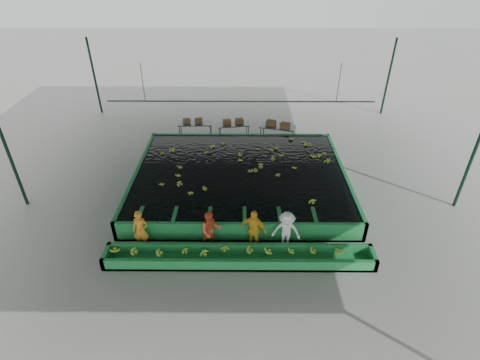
{
  "coord_description": "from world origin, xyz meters",
  "views": [
    {
      "loc": [
        0.1,
        -13.68,
        10.15
      ],
      "look_at": [
        0.0,
        0.5,
        1.0
      ],
      "focal_mm": 28.0,
      "sensor_mm": 36.0,
      "label": 1
    }
  ],
  "objects_px": {
    "worker_a": "(141,230)",
    "box_stack_left": "(193,123)",
    "worker_d": "(286,231)",
    "packing_table_right": "(277,134)",
    "sorting_trough": "(239,257)",
    "packing_table_left": "(196,130)",
    "box_stack_mid": "(233,123)",
    "worker_b": "(211,230)",
    "worker_c": "(253,230)",
    "flotation_tank": "(240,178)",
    "packing_table_mid": "(234,131)",
    "box_stack_right": "(278,127)"
  },
  "relations": [
    {
      "from": "box_stack_mid",
      "to": "flotation_tank",
      "type": "bearing_deg",
      "value": -85.22
    },
    {
      "from": "packing_table_right",
      "to": "box_stack_mid",
      "type": "height_order",
      "value": "box_stack_mid"
    },
    {
      "from": "flotation_tank",
      "to": "worker_c",
      "type": "xyz_separation_m",
      "value": [
        0.53,
        -4.3,
        0.44
      ]
    },
    {
      "from": "worker_c",
      "to": "packing_table_left",
      "type": "height_order",
      "value": "worker_c"
    },
    {
      "from": "sorting_trough",
      "to": "packing_table_left",
      "type": "xyz_separation_m",
      "value": [
        -2.73,
        10.49,
        0.21
      ]
    },
    {
      "from": "flotation_tank",
      "to": "worker_d",
      "type": "height_order",
      "value": "worker_d"
    },
    {
      "from": "worker_b",
      "to": "worker_c",
      "type": "height_order",
      "value": "worker_c"
    },
    {
      "from": "worker_a",
      "to": "worker_c",
      "type": "relative_size",
      "value": 0.95
    },
    {
      "from": "worker_a",
      "to": "box_stack_right",
      "type": "distance_m",
      "value": 10.92
    },
    {
      "from": "packing_table_right",
      "to": "packing_table_left",
      "type": "bearing_deg",
      "value": 174.49
    },
    {
      "from": "packing_table_mid",
      "to": "packing_table_right",
      "type": "relative_size",
      "value": 0.92
    },
    {
      "from": "packing_table_left",
      "to": "packing_table_right",
      "type": "xyz_separation_m",
      "value": [
        4.89,
        -0.47,
        0.0
      ]
    },
    {
      "from": "worker_d",
      "to": "packing_table_right",
      "type": "relative_size",
      "value": 0.82
    },
    {
      "from": "sorting_trough",
      "to": "worker_d",
      "type": "relative_size",
      "value": 5.96
    },
    {
      "from": "flotation_tank",
      "to": "box_stack_mid",
      "type": "height_order",
      "value": "box_stack_mid"
    },
    {
      "from": "worker_c",
      "to": "worker_d",
      "type": "relative_size",
      "value": 1.06
    },
    {
      "from": "flotation_tank",
      "to": "packing_table_mid",
      "type": "bearing_deg",
      "value": 94.5
    },
    {
      "from": "worker_b",
      "to": "packing_table_left",
      "type": "bearing_deg",
      "value": 84.78
    },
    {
      "from": "packing_table_mid",
      "to": "worker_c",
      "type": "bearing_deg",
      "value": -84.38
    },
    {
      "from": "sorting_trough",
      "to": "box_stack_left",
      "type": "height_order",
      "value": "box_stack_left"
    },
    {
      "from": "worker_b",
      "to": "box_stack_left",
      "type": "height_order",
      "value": "worker_b"
    },
    {
      "from": "worker_d",
      "to": "packing_table_right",
      "type": "bearing_deg",
      "value": 97.12
    },
    {
      "from": "flotation_tank",
      "to": "worker_c",
      "type": "distance_m",
      "value": 4.35
    },
    {
      "from": "worker_d",
      "to": "box_stack_mid",
      "type": "height_order",
      "value": "worker_d"
    },
    {
      "from": "worker_b",
      "to": "box_stack_right",
      "type": "distance_m",
      "value": 9.74
    },
    {
      "from": "worker_a",
      "to": "worker_d",
      "type": "relative_size",
      "value": 1.0
    },
    {
      "from": "packing_table_right",
      "to": "box_stack_left",
      "type": "relative_size",
      "value": 1.79
    },
    {
      "from": "worker_c",
      "to": "packing_table_left",
      "type": "xyz_separation_m",
      "value": [
        -3.25,
        9.69,
        -0.42
      ]
    },
    {
      "from": "worker_b",
      "to": "box_stack_right",
      "type": "bearing_deg",
      "value": 55.63
    },
    {
      "from": "box_stack_mid",
      "to": "box_stack_right",
      "type": "relative_size",
      "value": 0.87
    },
    {
      "from": "worker_d",
      "to": "box_stack_right",
      "type": "relative_size",
      "value": 1.19
    },
    {
      "from": "worker_a",
      "to": "box_stack_left",
      "type": "distance_m",
      "value": 9.76
    },
    {
      "from": "box_stack_right",
      "to": "flotation_tank",
      "type": "bearing_deg",
      "value": -114.03
    },
    {
      "from": "worker_b",
      "to": "worker_c",
      "type": "relative_size",
      "value": 0.95
    },
    {
      "from": "packing_table_mid",
      "to": "box_stack_right",
      "type": "height_order",
      "value": "box_stack_right"
    },
    {
      "from": "box_stack_left",
      "to": "worker_b",
      "type": "bearing_deg",
      "value": -79.6
    },
    {
      "from": "worker_b",
      "to": "worker_d",
      "type": "xyz_separation_m",
      "value": [
        2.87,
        0.0,
        -0.0
      ]
    },
    {
      "from": "worker_a",
      "to": "box_stack_left",
      "type": "relative_size",
      "value": 1.46
    },
    {
      "from": "worker_b",
      "to": "packing_table_right",
      "type": "distance_m",
      "value": 9.78
    },
    {
      "from": "packing_table_mid",
      "to": "box_stack_left",
      "type": "height_order",
      "value": "box_stack_left"
    },
    {
      "from": "worker_c",
      "to": "box_stack_mid",
      "type": "bearing_deg",
      "value": 116.17
    },
    {
      "from": "worker_b",
      "to": "box_stack_left",
      "type": "distance_m",
      "value": 9.88
    },
    {
      "from": "worker_c",
      "to": "packing_table_mid",
      "type": "xyz_separation_m",
      "value": [
        -0.95,
        9.69,
        -0.46
      ]
    },
    {
      "from": "worker_d",
      "to": "packing_table_mid",
      "type": "bearing_deg",
      "value": 112.3
    },
    {
      "from": "worker_b",
      "to": "worker_d",
      "type": "relative_size",
      "value": 1.0
    },
    {
      "from": "packing_table_right",
      "to": "sorting_trough",
      "type": "bearing_deg",
      "value": -102.17
    },
    {
      "from": "worker_d",
      "to": "packing_table_mid",
      "type": "xyz_separation_m",
      "value": [
        -2.21,
        9.69,
        -0.41
      ]
    },
    {
      "from": "packing_table_left",
      "to": "packing_table_right",
      "type": "height_order",
      "value": "packing_table_right"
    },
    {
      "from": "box_stack_left",
      "to": "box_stack_mid",
      "type": "distance_m",
      "value": 2.41
    },
    {
      "from": "worker_a",
      "to": "box_stack_mid",
      "type": "distance_m",
      "value": 10.3
    }
  ]
}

